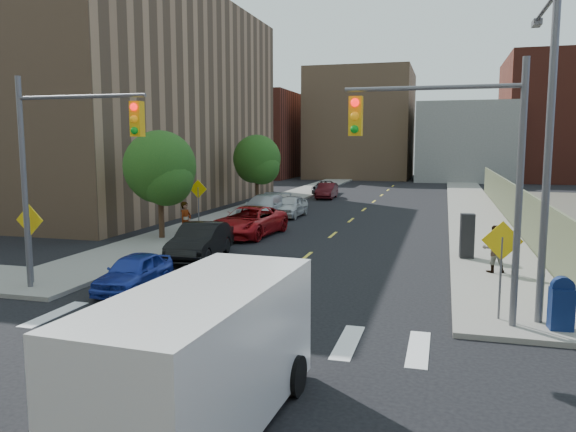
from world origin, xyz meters
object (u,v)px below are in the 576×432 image
Objects in this scene: parked_car_grey at (325,188)px; parked_car_red at (249,222)px; parked_car_black at (201,241)px; mailbox at (562,304)px; parked_car_silver at (264,207)px; pedestrian_west at (186,222)px; payphone at (467,236)px; parked_car_blue at (134,272)px; cargo_van at (208,352)px; pedestrian_east at (494,249)px; parked_car_white at (290,206)px; parked_car_maroon at (327,191)px.

parked_car_red is at bearing -91.50° from parked_car_grey.
mailbox reaches higher than parked_car_black.
parked_car_silver is 9.87m from pedestrian_west.
payphone is (10.85, 2.51, 0.31)m from parked_car_black.
parked_car_grey is (0.12, 18.51, -0.15)m from parked_car_silver.
payphone is at bearing 7.91° from parked_car_black.
pedestrian_west is (-2.10, 8.25, 0.51)m from parked_car_blue.
pedestrian_east is at bearing 69.69° from cargo_van.
pedestrian_east reaches higher than parked_car_white.
payphone reaches higher than parked_car_maroon.
mailbox is at bearing -109.31° from pedestrian_west.
parked_car_blue is 5.32m from parked_car_black.
mailbox is (14.14, -19.08, 0.03)m from parked_car_silver.
parked_car_maroon is 0.74× the size of cargo_van.
parked_car_blue is at bearing -92.08° from parked_car_maroon.
parked_car_red is 25.16m from parked_car_grey.
cargo_van is 2.91× the size of pedestrian_west.
parked_car_grey is 31.18m from payphone.
payphone is at bearing -36.45° from parked_car_silver.
parked_car_black is 3.63m from pedestrian_west.
cargo_van is at bearing -140.49° from pedestrian_west.
parked_car_silver is 15.90m from payphone.
parked_car_grey is at bearing 105.44° from mailbox.
pedestrian_east is (11.70, -6.11, 0.25)m from parked_car_red.
mailbox is 0.79× the size of pedestrian_east.
mailbox reaches higher than parked_car_grey.
pedestrian_east is at bearing -71.78° from parked_car_grey.
parked_car_blue is at bearing -84.70° from parked_car_red.
cargo_van is at bearing -67.18° from parked_car_red.
parked_car_blue is 0.65× the size of parked_car_red.
parked_car_white is at bearing -64.49° from pedestrian_east.
parked_car_blue is 19.56m from parked_car_white.
parked_car_black is 2.64× the size of pedestrian_east.
pedestrian_east is at bearing -22.26° from parked_car_red.
parked_car_grey is (-1.18, 25.13, -0.13)m from parked_car_red.
parked_car_black is 1.00× the size of parked_car_grey.
cargo_van is 14.24m from pedestrian_east.
parked_car_blue is at bearing -88.02° from parked_car_white.
parked_car_white is 0.91× the size of parked_car_grey.
parked_car_white is 17.07m from parked_car_grey.
parked_car_black is 14.38m from cargo_van.
parked_car_maroon is at bearing -80.34° from pedestrian_east.
mailbox is (12.84, -1.00, 0.20)m from parked_car_blue.
parked_car_blue is 0.79× the size of parked_car_grey.
pedestrian_east is at bearing -76.99° from payphone.
parked_car_silver is at bearing 7.80° from pedestrian_west.
parked_car_blue is 1.86× the size of pedestrian_west.
parked_car_black reaches higher than parked_car_white.
parked_car_black is 14.31m from mailbox.
parked_car_red is at bearing -20.72° from pedestrian_west.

